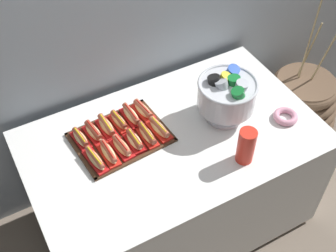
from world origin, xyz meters
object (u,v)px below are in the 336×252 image
object	(u,v)px
serving_tray	(121,137)
hot_dog_0	(95,159)
hot_dog_2	(122,147)
hot_dog_3	(135,141)
hot_dog_5	(159,129)
punch_bowl	(227,94)
hot_dog_4	(147,135)
hot_dog_7	(94,132)
hot_dog_10	(131,115)
hot_dog_1	(109,153)
hot_dog_8	(107,127)
hot_dog_11	(143,110)
buffet_table	(173,179)
cup_stack	(246,146)
floor_vase	(298,111)
hot_dog_6	(81,139)
donut	(286,116)
hot_dog_9	(119,121)

from	to	relation	value
serving_tray	hot_dog_0	size ratio (longest dim) A/B	2.74
serving_tray	hot_dog_2	size ratio (longest dim) A/B	2.99
hot_dog_3	hot_dog_5	bearing A→B (deg)	4.29
punch_bowl	hot_dog_4	bearing A→B (deg)	173.04
hot_dog_7	hot_dog_10	bearing A→B (deg)	4.29
serving_tray	hot_dog_4	size ratio (longest dim) A/B	2.92
hot_dog_1	hot_dog_5	world-z (taller)	hot_dog_5
serving_tray	hot_dog_8	world-z (taller)	hot_dog_8
hot_dog_11	punch_bowl	size ratio (longest dim) A/B	0.53
buffet_table	cup_stack	xyz separation A→B (m)	(0.24, -0.30, 0.47)
hot_dog_3	serving_tray	bearing A→B (deg)	118.73
hot_dog_2	hot_dog_7	distance (m)	0.18
buffet_table	cup_stack	size ratio (longest dim) A/B	7.79
hot_dog_0	cup_stack	bearing A→B (deg)	-26.32
hot_dog_0	hot_dog_2	xyz separation A→B (m)	(0.15, 0.01, -0.00)
floor_vase	hot_dog_6	size ratio (longest dim) A/B	7.12
hot_dog_7	cup_stack	xyz separation A→B (m)	(0.60, -0.50, 0.06)
hot_dog_1	hot_dog_8	distance (m)	0.18
hot_dog_7	hot_dog_8	bearing A→B (deg)	4.29
hot_dog_7	punch_bowl	distance (m)	0.72
donut	hot_dog_3	bearing A→B (deg)	164.43
hot_dog_1	hot_dog_11	bearing A→B (deg)	33.10
cup_stack	hot_dog_3	bearing A→B (deg)	141.88
hot_dog_9	donut	world-z (taller)	hot_dog_9
cup_stack	hot_dog_0	bearing A→B (deg)	153.68
floor_vase	hot_dog_10	distance (m)	1.39
hot_dog_11	buffet_table	bearing A→B (deg)	-74.16
hot_dog_4	donut	xyz separation A→B (m)	(0.73, -0.23, -0.02)
hot_dog_0	hot_dog_8	world-z (taller)	hot_dog_8
hot_dog_5	hot_dog_9	world-z (taller)	hot_dog_5
hot_dog_10	donut	bearing A→B (deg)	-28.00
hot_dog_5	hot_dog_11	bearing A→B (deg)	94.29
buffet_table	hot_dog_4	bearing A→B (deg)	156.91
hot_dog_0	hot_dog_11	size ratio (longest dim) A/B	1.12
hot_dog_3	hot_dog_4	distance (m)	0.08
hot_dog_1	hot_dog_3	distance (m)	0.15
hot_dog_8	cup_stack	xyz separation A→B (m)	(0.53, -0.50, 0.06)
hot_dog_6	hot_dog_10	distance (m)	0.30
hot_dog_9	hot_dog_8	bearing A→B (deg)	-175.71
floor_vase	hot_dog_10	bearing A→B (deg)	178.46
floor_vase	donut	distance (m)	0.84
hot_dog_8	donut	bearing A→B (deg)	-23.26
hot_dog_9	hot_dog_11	size ratio (longest dim) A/B	0.97
hot_dog_9	cup_stack	bearing A→B (deg)	-48.41
buffet_table	hot_dog_11	bearing A→B (deg)	105.84
hot_dog_9	punch_bowl	world-z (taller)	punch_bowl
hot_dog_9	punch_bowl	size ratio (longest dim) A/B	0.51
floor_vase	punch_bowl	xyz separation A→B (m)	(-0.82, -0.18, 0.68)
hot_dog_11	punch_bowl	xyz separation A→B (m)	(0.38, -0.22, 0.13)
hot_dog_7	hot_dog_11	world-z (taller)	hot_dog_7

